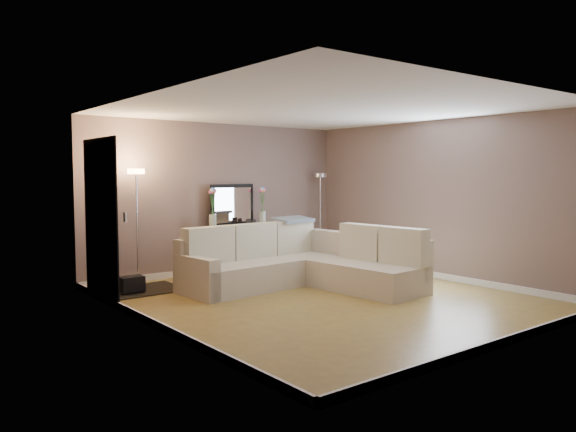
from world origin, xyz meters
TOP-DOWN VIEW (x-y plane):
  - floor at (0.00, 0.00)m, footprint 5.00×5.50m
  - ceiling at (0.00, 0.00)m, footprint 5.00×5.50m
  - wall_back at (0.00, 2.76)m, footprint 5.00×0.02m
  - wall_front at (0.00, -2.76)m, footprint 5.00×0.02m
  - wall_left at (-2.51, 0.00)m, footprint 0.02×5.50m
  - wall_right at (2.51, 0.00)m, footprint 0.02×5.50m
  - baseboard_back at (0.00, 2.73)m, footprint 5.00×0.03m
  - baseboard_front at (0.00, -2.73)m, footprint 5.00×0.03m
  - baseboard_left at (-2.48, 0.00)m, footprint 0.03×5.50m
  - baseboard_right at (2.48, 0.00)m, footprint 0.03×5.50m
  - doorway at (-2.48, 1.70)m, footprint 0.02×1.20m
  - switch_plate at (-2.48, 0.85)m, footprint 0.02×0.08m
  - sectional_sofa at (0.27, 0.86)m, footprint 2.89×2.65m
  - throw_blanket at (0.69, 1.55)m, footprint 0.73×0.48m
  - console_table at (0.13, 2.47)m, footprint 1.35×0.50m
  - leaning_mirror at (0.19, 2.65)m, footprint 0.93×0.14m
  - table_decor at (0.21, 2.44)m, footprint 0.56×0.14m
  - flower_vase_left at (-0.34, 2.42)m, footprint 0.16×0.13m
  - flower_vase_right at (0.77, 2.54)m, footprint 0.16×0.13m
  - floor_lamp_lit at (-1.68, 2.39)m, footprint 0.26×0.26m
  - floor_lamp_unlit at (2.10, 2.47)m, footprint 0.28×0.28m
  - charcoal_rug at (-1.77, 2.05)m, footprint 1.19×0.90m
  - black_bag at (-1.97, 1.95)m, footprint 0.34×0.24m

SIDE VIEW (x-z plane):
  - floor at x=0.00m, z-range -0.01..0.00m
  - charcoal_rug at x=-1.77m, z-range 0.00..0.02m
  - baseboard_back at x=0.00m, z-range 0.00..0.10m
  - baseboard_front at x=0.00m, z-range 0.00..0.10m
  - baseboard_left at x=-2.48m, z-range 0.00..0.10m
  - baseboard_right at x=2.48m, z-range 0.00..0.10m
  - black_bag at x=-1.97m, z-range 0.03..0.25m
  - sectional_sofa at x=0.27m, z-range -0.12..0.83m
  - console_table at x=0.13m, z-range 0.05..0.86m
  - table_decor at x=0.21m, z-range 0.77..0.91m
  - throw_blanket at x=0.69m, z-range 0.92..1.01m
  - flower_vase_left at x=-0.34m, z-range 0.75..1.45m
  - flower_vase_right at x=0.77m, z-range 0.75..1.45m
  - doorway at x=-2.48m, z-range 0.00..2.20m
  - leaning_mirror at x=0.19m, z-range 0.82..1.54m
  - switch_plate at x=-2.48m, z-range 1.14..1.26m
  - floor_lamp_unlit at x=2.10m, z-range 0.36..2.09m
  - floor_lamp_lit at x=-1.68m, z-range 0.37..2.17m
  - wall_back at x=0.00m, z-range 0.00..2.60m
  - wall_front at x=0.00m, z-range 0.00..2.60m
  - wall_left at x=-2.51m, z-range 0.00..2.60m
  - wall_right at x=2.51m, z-range 0.00..2.60m
  - ceiling at x=0.00m, z-range 2.60..2.61m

